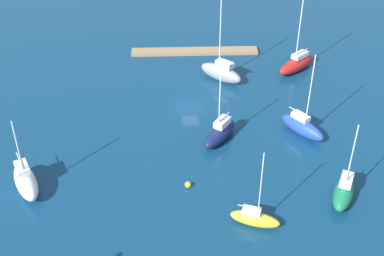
{
  "coord_description": "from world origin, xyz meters",
  "views": [
    {
      "loc": [
        1.94,
        64.1,
        42.02
      ],
      "look_at": [
        0.0,
        7.47,
        1.5
      ],
      "focal_mm": 49.21,
      "sensor_mm": 36.0,
      "label": 1
    }
  ],
  "objects": [
    {
      "name": "sailboat_yellow_east_end",
      "position": [
        -6.25,
        23.72,
        0.93
      ],
      "size": [
        5.71,
        3.33,
        10.0
      ],
      "rotation": [
        0.0,
        0.0,
        2.81
      ],
      "color": "yellow",
      "rests_on": "water"
    },
    {
      "name": "sailboat_navy_inner_mooring",
      "position": [
        -3.67,
        8.24,
        1.21
      ],
      "size": [
        5.72,
        6.91,
        10.01
      ],
      "rotation": [
        0.0,
        0.0,
        0.97
      ],
      "color": "#141E4C",
      "rests_on": "water"
    },
    {
      "name": "sailboat_gray_lone_north",
      "position": [
        -5.05,
        -7.4,
        1.48
      ],
      "size": [
        7.03,
        6.37,
        14.09
      ],
      "rotation": [
        0.0,
        0.0,
        5.59
      ],
      "color": "gray",
      "rests_on": "water"
    },
    {
      "name": "sailboat_white_outer_mooring",
      "position": [
        19.75,
        17.28,
        1.43
      ],
      "size": [
        5.04,
        7.13,
        10.09
      ],
      "rotation": [
        0.0,
        0.0,
        2.02
      ],
      "color": "white",
      "rests_on": "water"
    },
    {
      "name": "sailboat_red_far_south",
      "position": [
        -17.45,
        -10.03,
        1.3
      ],
      "size": [
        7.45,
        6.79,
        13.67
      ],
      "rotation": [
        0.0,
        0.0,
        0.7
      ],
      "color": "red",
      "rests_on": "water"
    },
    {
      "name": "mooring_buoy_yellow",
      "position": [
        0.82,
        17.44,
        0.38
      ],
      "size": [
        0.76,
        0.76,
        0.76
      ],
      "primitive_type": "sphere",
      "color": "yellow",
      "rests_on": "water"
    },
    {
      "name": "water",
      "position": [
        0.0,
        0.0,
        0.0
      ],
      "size": [
        160.0,
        160.0,
        0.0
      ],
      "primitive_type": "plane",
      "color": "navy",
      "rests_on": "ground"
    },
    {
      "name": "pier_dock",
      "position": [
        -1.28,
        -16.87,
        0.28
      ],
      "size": [
        21.58,
        2.26,
        0.56
      ],
      "primitive_type": "cube",
      "color": "#997A56",
      "rests_on": "ground"
    },
    {
      "name": "sailboat_green_west_end",
      "position": [
        -16.9,
        20.23,
        1.27
      ],
      "size": [
        4.56,
        6.51,
        10.8
      ],
      "rotation": [
        0.0,
        0.0,
        1.14
      ],
      "color": "#19724C",
      "rests_on": "water"
    },
    {
      "name": "sailboat_blue_off_beacon",
      "position": [
        -14.82,
        7.28,
        1.27
      ],
      "size": [
        5.83,
        6.61,
        12.11
      ],
      "rotation": [
        0.0,
        0.0,
        2.24
      ],
      "color": "#2347B2",
      "rests_on": "water"
    }
  ]
}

